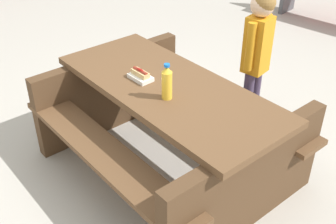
% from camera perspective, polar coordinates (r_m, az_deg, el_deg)
% --- Properties ---
extents(ground_plane, '(30.00, 30.00, 0.00)m').
position_cam_1_polar(ground_plane, '(3.39, 0.00, -7.45)').
color(ground_plane, '#B7B2A8').
rests_on(ground_plane, ground).
extents(picnic_table, '(2.13, 1.86, 0.75)m').
position_cam_1_polar(picnic_table, '(3.12, 0.00, -1.23)').
color(picnic_table, brown).
rests_on(picnic_table, ground).
extents(soda_bottle, '(0.07, 0.07, 0.25)m').
position_cam_1_polar(soda_bottle, '(2.75, -0.15, 4.00)').
color(soda_bottle, yellow).
rests_on(soda_bottle, picnic_table).
extents(hotdog_tray, '(0.20, 0.15, 0.08)m').
position_cam_1_polar(hotdog_tray, '(3.03, -3.75, 4.96)').
color(hotdog_tray, white).
rests_on(hotdog_tray, picnic_table).
extents(child_in_coat, '(0.20, 0.31, 1.24)m').
position_cam_1_polar(child_in_coat, '(3.53, 12.06, 8.82)').
color(child_in_coat, '#3F334C').
rests_on(child_in_coat, ground).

